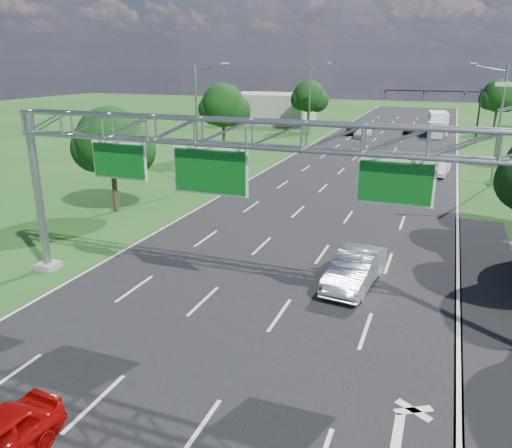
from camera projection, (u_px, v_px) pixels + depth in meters
The scene contains 19 objects.
ground at pixel (334, 202), 38.10m from camera, with size 220.00×220.00×0.00m, color #194314.
road at pixel (334, 202), 38.10m from camera, with size 18.00×180.00×0.02m, color black.
road_flare at pixel (493, 323), 20.41m from camera, with size 3.00×30.00×0.02m, color black.
sign_gantry at pixel (251, 149), 19.87m from camera, with size 23.50×1.00×9.56m.
traffic_signal at pixel (451, 103), 65.03m from camera, with size 12.21×0.24×7.00m.
streetlight_l_near at pixel (199, 122), 40.22m from camera, with size 2.97×0.22×10.16m.
streetlight_l_far at pixel (311, 96), 71.30m from camera, with size 2.97×0.22×10.16m.
streetlight_r_mid at pixel (497, 120), 41.40m from camera, with size 2.97×0.22×10.16m.
tree_verge_la at pixel (112, 145), 34.29m from camera, with size 5.76×4.80×7.40m.
tree_verge_lb at pixel (224, 107), 55.20m from camera, with size 5.76×4.80×8.06m.
tree_verge_lc at pixel (309, 98), 76.51m from camera, with size 5.76×4.80×7.62m.
tree_verge_re at pixel (499, 97), 74.36m from camera, with size 5.76×4.80×7.84m.
building_left at pixel (271, 108), 87.44m from camera, with size 14.00×10.00×5.00m, color #A79F8C.
silver_sedan at pixel (355, 269), 23.63m from camera, with size 1.80×5.17×1.70m, color silver.
car_queue_a at pixel (363, 132), 70.75m from camera, with size 1.96×4.82×1.40m, color silver.
car_queue_b at pixel (411, 130), 74.21m from camera, with size 1.77×3.84×1.07m, color black.
car_queue_c at pixel (353, 130), 73.26m from camera, with size 1.63×4.06×1.38m, color black.
car_queue_d at pixel (439, 167), 47.06m from camera, with size 1.62×4.65×1.53m, color silver.
box_truck at pixel (437, 124), 72.92m from camera, with size 3.12×8.73×3.22m.
Camera 1 is at (7.60, -6.44, 10.18)m, focal length 35.00 mm.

